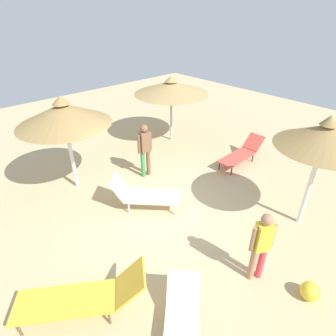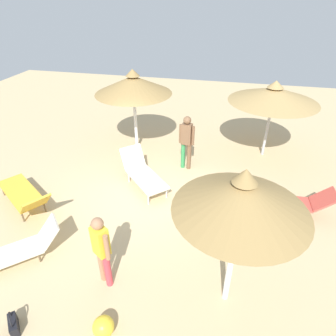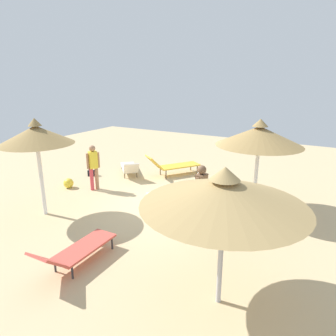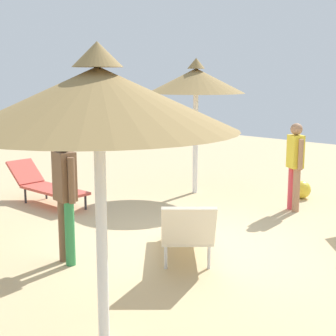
# 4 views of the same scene
# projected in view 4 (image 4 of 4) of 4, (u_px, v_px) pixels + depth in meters

# --- Properties ---
(ground) EXTENTS (24.00, 24.00, 0.10)m
(ground) POSITION_uv_depth(u_px,v_px,m) (198.00, 250.00, 7.45)
(ground) COLOR tan
(parasol_umbrella_near_left) EXTENTS (2.50, 2.50, 2.78)m
(parasol_umbrella_near_left) POSITION_uv_depth(u_px,v_px,m) (98.00, 99.00, 4.42)
(parasol_umbrella_near_left) COLOR white
(parasol_umbrella_near_left) RESTS_ON ground
(parasol_umbrella_far_left) EXTENTS (2.05, 2.05, 2.84)m
(parasol_umbrella_far_left) POSITION_uv_depth(u_px,v_px,m) (196.00, 81.00, 10.48)
(parasol_umbrella_far_left) COLOR white
(parasol_umbrella_far_left) RESTS_ON ground
(lounge_chair_edge) EXTENTS (1.75, 1.73, 0.94)m
(lounge_chair_edge) POSITION_uv_depth(u_px,v_px,m) (186.00, 228.00, 6.87)
(lounge_chair_edge) COLOR silver
(lounge_chair_edge) RESTS_ON ground
(lounge_chair_front) EXTENTS (0.63, 2.02, 0.77)m
(lounge_chair_front) POSITION_uv_depth(u_px,v_px,m) (46.00, 185.00, 9.87)
(lounge_chair_front) COLOR #CC4C3F
(lounge_chair_front) RESTS_ON ground
(person_standing_near_right) EXTENTS (0.33, 0.42, 1.63)m
(person_standing_near_right) POSITION_uv_depth(u_px,v_px,m) (295.00, 161.00, 9.30)
(person_standing_near_right) COLOR #D83F4C
(person_standing_near_right) RESTS_ON ground
(person_standing_near_left) EXTENTS (0.26, 0.48, 1.75)m
(person_standing_near_left) POSITION_uv_depth(u_px,v_px,m) (65.00, 190.00, 6.63)
(person_standing_near_left) COLOR #338C4C
(person_standing_near_left) RESTS_ON ground
(beach_ball) EXTENTS (0.36, 0.36, 0.36)m
(beach_ball) POSITION_uv_depth(u_px,v_px,m) (302.00, 190.00, 10.35)
(beach_ball) COLOR yellow
(beach_ball) RESTS_ON ground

